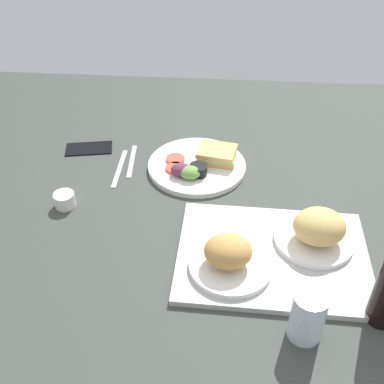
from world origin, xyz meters
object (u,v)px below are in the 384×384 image
at_px(serving_tray, 272,256).
at_px(espresso_cup, 65,200).
at_px(plate_with_salad, 199,164).
at_px(knife, 120,168).
at_px(bread_plate_near, 318,231).
at_px(drinking_glass, 308,316).
at_px(bread_plate_far, 229,257).
at_px(fork, 132,161).
at_px(cell_phone, 89,148).

bearing_deg(serving_tray, espresso_cup, -15.61).
relative_size(plate_with_salad, knife, 1.53).
distance_m(bread_plate_near, espresso_cup, 0.66).
bearing_deg(knife, plate_with_salad, 93.61).
xyz_separation_m(serving_tray, bread_plate_near, (-0.10, -0.04, 0.05)).
bearing_deg(drinking_glass, bread_plate_far, -44.86).
xyz_separation_m(drinking_glass, espresso_cup, (0.60, -0.36, -0.04)).
xyz_separation_m(serving_tray, bread_plate_far, (0.10, 0.05, 0.04)).
xyz_separation_m(fork, cell_phone, (0.15, -0.06, 0.00)).
distance_m(fork, knife, 0.05).
distance_m(serving_tray, plate_with_salad, 0.40).
relative_size(drinking_glass, espresso_cup, 2.08).
relative_size(bread_plate_near, bread_plate_far, 1.00).
bearing_deg(bread_plate_far, serving_tray, -154.23).
xyz_separation_m(drinking_glass, fork, (0.46, -0.58, -0.06)).
bearing_deg(bread_plate_far, drinking_glass, 135.14).
bearing_deg(drinking_glass, espresso_cup, -30.94).
distance_m(bread_plate_near, cell_phone, 0.76).
bearing_deg(knife, drinking_glass, 41.86).
relative_size(serving_tray, knife, 2.37).
xyz_separation_m(plate_with_salad, knife, (0.24, 0.02, -0.01)).
height_order(serving_tray, cell_phone, serving_tray).
bearing_deg(espresso_cup, plate_with_salad, -150.57).
relative_size(bread_plate_near, plate_with_salad, 0.66).
bearing_deg(fork, knife, -40.80).
bearing_deg(bread_plate_near, bread_plate_far, 24.50).
bearing_deg(espresso_cup, cell_phone, -88.82).
distance_m(bread_plate_near, bread_plate_far, 0.23).
height_order(bread_plate_far, drinking_glass, drinking_glass).
height_order(fork, knife, same).
height_order(serving_tray, plate_with_salad, plate_with_salad).
distance_m(drinking_glass, cell_phone, 0.88).
xyz_separation_m(espresso_cup, fork, (-0.14, -0.22, -0.02)).
relative_size(bread_plate_far, espresso_cup, 3.43).
height_order(espresso_cup, knife, espresso_cup).
height_order(bread_plate_near, bread_plate_far, bread_plate_near).
height_order(bread_plate_far, espresso_cup, bread_plate_far).
relative_size(bread_plate_far, fork, 1.13).
bearing_deg(cell_phone, plate_with_salad, 156.30).
bearing_deg(plate_with_salad, cell_phone, -12.97).
relative_size(drinking_glass, knife, 0.61).
xyz_separation_m(fork, knife, (0.03, 0.04, 0.00)).
relative_size(bread_plate_near, fork, 1.13).
bearing_deg(knife, bread_plate_far, 40.54).
bearing_deg(knife, bread_plate_near, 61.55).
bearing_deg(bread_plate_near, drinking_glass, 78.42).
xyz_separation_m(bread_plate_near, drinking_glass, (0.05, 0.25, 0.00)).
relative_size(bread_plate_far, knife, 1.01).
distance_m(plate_with_salad, drinking_glass, 0.61).
xyz_separation_m(bread_plate_near, bread_plate_far, (0.21, 0.09, -0.01)).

